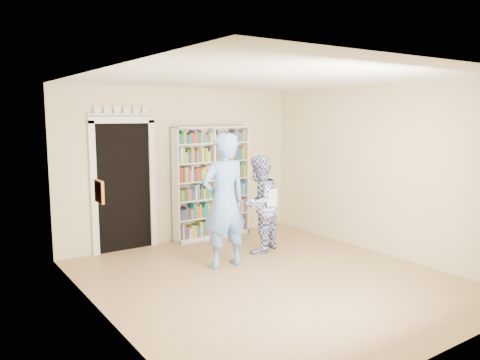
# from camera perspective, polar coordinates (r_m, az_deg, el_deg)

# --- Properties ---
(floor) EXTENTS (5.00, 5.00, 0.00)m
(floor) POSITION_cam_1_polar(r_m,az_deg,el_deg) (6.56, 3.61, -11.97)
(floor) COLOR #9A784A
(floor) RESTS_ON ground
(ceiling) EXTENTS (5.00, 5.00, 0.00)m
(ceiling) POSITION_cam_1_polar(r_m,az_deg,el_deg) (6.19, 3.84, 12.25)
(ceiling) COLOR white
(ceiling) RESTS_ON wall_back
(wall_back) EXTENTS (4.50, 0.00, 4.50)m
(wall_back) POSITION_cam_1_polar(r_m,az_deg,el_deg) (8.33, -6.99, 1.80)
(wall_back) COLOR beige
(wall_back) RESTS_ON floor
(wall_left) EXTENTS (0.00, 5.00, 5.00)m
(wall_left) POSITION_cam_1_polar(r_m,az_deg,el_deg) (5.17, -16.29, -2.22)
(wall_left) COLOR beige
(wall_left) RESTS_ON floor
(wall_right) EXTENTS (0.00, 5.00, 5.00)m
(wall_right) POSITION_cam_1_polar(r_m,az_deg,el_deg) (7.82, 16.79, 1.12)
(wall_right) COLOR beige
(wall_right) RESTS_ON floor
(bookshelf) EXTENTS (1.47, 0.28, 2.03)m
(bookshelf) POSITION_cam_1_polar(r_m,az_deg,el_deg) (8.47, -3.51, -0.27)
(bookshelf) COLOR white
(bookshelf) RESTS_ON floor
(doorway) EXTENTS (1.10, 0.08, 2.43)m
(doorway) POSITION_cam_1_polar(r_m,az_deg,el_deg) (7.88, -14.00, 0.02)
(doorway) COLOR black
(doorway) RESTS_ON floor
(wall_art) EXTENTS (0.03, 0.25, 0.25)m
(wall_art) POSITION_cam_1_polar(r_m,az_deg,el_deg) (5.36, -16.78, -1.36)
(wall_art) COLOR brown
(wall_art) RESTS_ON wall_left
(man_blue) EXTENTS (0.73, 0.49, 1.98)m
(man_blue) POSITION_cam_1_polar(r_m,az_deg,el_deg) (6.81, -1.95, -2.60)
(man_blue) COLOR #6495DE
(man_blue) RESTS_ON floor
(man_plaid) EXTENTS (0.97, 0.89, 1.60)m
(man_plaid) POSITION_cam_1_polar(r_m,az_deg,el_deg) (7.63, 2.32, -2.90)
(man_plaid) COLOR #313995
(man_plaid) RESTS_ON floor
(paper_sheet) EXTENTS (0.20, 0.01, 0.28)m
(paper_sheet) POSITION_cam_1_polar(r_m,az_deg,el_deg) (7.44, 3.94, -2.15)
(paper_sheet) COLOR white
(paper_sheet) RESTS_ON man_plaid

